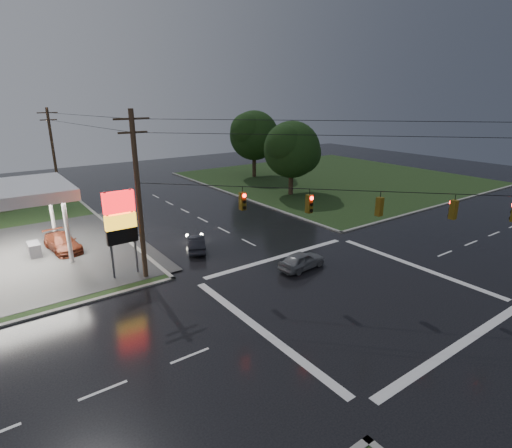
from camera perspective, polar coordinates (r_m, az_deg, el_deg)
ground at (r=25.96m, az=13.11°, el=-9.46°), size 120.00×120.00×0.00m
grass_ne at (r=61.02m, az=11.13°, el=6.42°), size 36.00×36.00×0.08m
pylon_sign at (r=27.45m, az=-18.80°, el=0.59°), size 2.00×0.35×6.00m
utility_pole_nw at (r=26.39m, az=-16.44°, el=4.00°), size 2.20×0.32×11.00m
utility_pole_n at (r=53.84m, az=-26.98°, el=9.23°), size 2.20×0.32×10.50m
traffic_signals at (r=23.77m, az=14.26°, el=4.60°), size 26.87×26.87×1.47m
tree_ne_near at (r=49.15m, az=5.26°, el=10.53°), size 7.99×6.80×8.98m
tree_ne_far at (r=60.31m, az=-0.14°, el=12.51°), size 8.46×7.20×9.80m
car_north at (r=31.93m, az=-8.58°, el=-2.72°), size 2.67×3.91×1.22m
car_crossing at (r=28.48m, az=6.55°, el=-5.18°), size 3.81×1.84×1.26m
car_pump at (r=35.02m, az=-25.93°, el=-2.41°), size 2.44×4.83×1.35m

